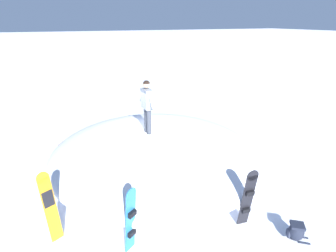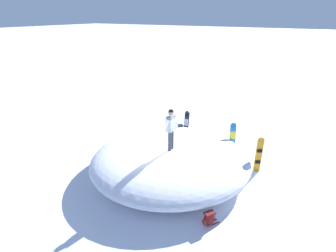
{
  "view_description": "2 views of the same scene",
  "coord_description": "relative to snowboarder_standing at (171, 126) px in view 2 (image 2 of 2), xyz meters",
  "views": [
    {
      "loc": [
        7.29,
        -2.73,
        4.47
      ],
      "look_at": [
        0.87,
        0.07,
        1.65
      ],
      "focal_mm": 28.15,
      "sensor_mm": 36.0,
      "label": 1
    },
    {
      "loc": [
        -8.6,
        -5.35,
        6.21
      ],
      "look_at": [
        0.4,
        0.03,
        2.02
      ],
      "focal_mm": 30.57,
      "sensor_mm": 36.0,
      "label": 2
    }
  ],
  "objects": [
    {
      "name": "ground",
      "position": [
        -0.1,
        0.28,
        -2.18
      ],
      "size": [
        240.0,
        240.0,
        0.0
      ],
      "primitive_type": "plane",
      "color": "white"
    },
    {
      "name": "snow_mound",
      "position": [
        0.23,
        0.14,
        -1.58
      ],
      "size": [
        6.73,
        6.55,
        1.2
      ],
      "primitive_type": "ellipsoid",
      "rotation": [
        0.0,
        0.0,
        0.02
      ],
      "color": "white",
      "rests_on": "ground"
    },
    {
      "name": "snowboarder_standing",
      "position": [
        0.0,
        0.0,
        0.0
      ],
      "size": [
        1.0,
        0.25,
        1.65
      ],
      "color": "#333842",
      "rests_on": "snow_mound"
    },
    {
      "name": "snowboard_primary_upright",
      "position": [
        2.06,
        -2.94,
        -1.34
      ],
      "size": [
        0.29,
        0.32,
        1.63
      ],
      "color": "orange",
      "rests_on": "ground"
    },
    {
      "name": "snowboard_secondary_upright",
      "position": [
        3.48,
        1.11,
        -1.38
      ],
      "size": [
        0.23,
        0.3,
        1.56
      ],
      "color": "black",
      "rests_on": "ground"
    },
    {
      "name": "snowboard_tertiary_upright",
      "position": [
        3.1,
        -1.47,
        -1.37
      ],
      "size": [
        0.28,
        0.32,
        1.56
      ],
      "color": "#2672BF",
      "rests_on": "ground"
    },
    {
      "name": "backpack_near",
      "position": [
        4.24,
        1.86,
        -1.96
      ],
      "size": [
        0.48,
        0.53,
        0.43
      ],
      "color": "#1E2333",
      "rests_on": "ground"
    },
    {
      "name": "backpack_far",
      "position": [
        -1.89,
        -2.48,
        -1.94
      ],
      "size": [
        0.61,
        0.47,
        0.48
      ],
      "color": "maroon",
      "rests_on": "ground"
    }
  ]
}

